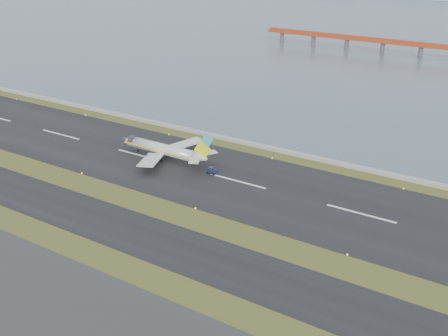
{
  "coord_description": "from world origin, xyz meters",
  "views": [
    {
      "loc": [
        83.58,
        -105.87,
        71.76
      ],
      "look_at": [
        0.11,
        22.0,
        7.39
      ],
      "focal_mm": 45.0,
      "sensor_mm": 36.0,
      "label": 1
    }
  ],
  "objects": [
    {
      "name": "apron_strip",
      "position": [
        0.0,
        -55.0,
        0.05
      ],
      "size": [
        1000.0,
        50.0,
        0.1
      ],
      "primitive_type": "cube",
      "color": "#313033",
      "rests_on": "ground"
    },
    {
      "name": "taxiway_strip",
      "position": [
        0.0,
        -12.0,
        0.05
      ],
      "size": [
        1000.0,
        18.0,
        0.1
      ],
      "primitive_type": "cube",
      "color": "black",
      "rests_on": "ground"
    },
    {
      "name": "ground",
      "position": [
        0.0,
        0.0,
        0.0
      ],
      "size": [
        1000.0,
        1000.0,
        0.0
      ],
      "primitive_type": "plane",
      "color": "#324217",
      "rests_on": "ground"
    },
    {
      "name": "airliner",
      "position": [
        -30.39,
        32.23,
        3.46
      ],
      "size": [
        38.52,
        32.89,
        12.8
      ],
      "color": "silver",
      "rests_on": "ground"
    },
    {
      "name": "runway_strip",
      "position": [
        0.0,
        30.0,
        0.05
      ],
      "size": [
        1000.0,
        45.0,
        0.1
      ],
      "primitive_type": "cube",
      "color": "black",
      "rests_on": "ground"
    },
    {
      "name": "seawall",
      "position": [
        0.0,
        60.0,
        0.5
      ],
      "size": [
        1000.0,
        2.5,
        1.0
      ],
      "primitive_type": "cube",
      "color": "#989893",
      "rests_on": "ground"
    },
    {
      "name": "pushback_tug",
      "position": [
        -10.12,
        30.66,
        1.06
      ],
      "size": [
        3.54,
        2.25,
        2.18
      ],
      "rotation": [
        0.0,
        0.0,
        -0.08
      ],
      "color": "#151B3B",
      "rests_on": "ground"
    }
  ]
}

